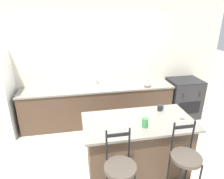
{
  "coord_description": "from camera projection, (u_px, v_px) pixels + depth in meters",
  "views": [
    {
      "loc": [
        -0.46,
        -3.75,
        2.48
      ],
      "look_at": [
        0.17,
        -0.46,
        1.14
      ],
      "focal_mm": 32.0,
      "sensor_mm": 36.0,
      "label": 1
    }
  ],
  "objects": [
    {
      "name": "wall_back",
      "position": [
        96.0,
        63.0,
        4.51
      ],
      "size": [
        6.0,
        0.07,
        2.7
      ],
      "color": "beige",
      "rests_on": "ground_plane"
    },
    {
      "name": "oven_range",
      "position": [
        183.0,
        98.0,
        4.9
      ],
      "size": [
        0.75,
        0.65,
        0.94
      ],
      "color": "#28282B",
      "rests_on": "ground_plane"
    },
    {
      "name": "tumbler_cup",
      "position": [
        145.0,
        122.0,
        2.79
      ],
      "size": [
        0.09,
        0.09,
        0.14
      ],
      "color": "#3D934C",
      "rests_on": "kitchen_island"
    },
    {
      "name": "bar_stool_near",
      "position": [
        120.0,
        175.0,
        2.42
      ],
      "size": [
        0.39,
        0.39,
        1.18
      ],
      "color": "black",
      "rests_on": "ground_plane"
    },
    {
      "name": "back_counter",
      "position": [
        98.0,
        105.0,
        4.58
      ],
      "size": [
        3.38,
        0.64,
        0.89
      ],
      "color": "#4C3828",
      "rests_on": "ground_plane"
    },
    {
      "name": "ground_plane",
      "position": [
        101.0,
        130.0,
        4.42
      ],
      "size": [
        18.0,
        18.0,
        0.0
      ],
      "primitive_type": "plane",
      "color": "beige"
    },
    {
      "name": "pumpkin_decoration",
      "position": [
        147.0,
        84.0,
        4.41
      ],
      "size": [
        0.17,
        0.17,
        0.16
      ],
      "color": "beige",
      "rests_on": "back_counter"
    },
    {
      "name": "kitchen_island",
      "position": [
        137.0,
        146.0,
        3.14
      ],
      "size": [
        1.66,
        0.85,
        0.94
      ],
      "color": "#4C3828",
      "rests_on": "ground_plane"
    },
    {
      "name": "wine_glass",
      "position": [
        183.0,
        113.0,
        2.93
      ],
      "size": [
        0.08,
        0.08,
        0.18
      ],
      "color": "white",
      "rests_on": "kitchen_island"
    },
    {
      "name": "dinner_plate",
      "position": [
        117.0,
        126.0,
        2.83
      ],
      "size": [
        0.27,
        0.27,
        0.02
      ],
      "color": "beige",
      "rests_on": "kitchen_island"
    },
    {
      "name": "sink_faucet",
      "position": [
        97.0,
        78.0,
        4.53
      ],
      "size": [
        0.02,
        0.13,
        0.22
      ],
      "color": "#ADAFB5",
      "rests_on": "back_counter"
    },
    {
      "name": "coffee_mug",
      "position": [
        160.0,
        108.0,
        3.26
      ],
      "size": [
        0.12,
        0.09,
        0.1
      ],
      "color": "#232326",
      "rests_on": "kitchen_island"
    },
    {
      "name": "bar_stool_far",
      "position": [
        185.0,
        164.0,
        2.58
      ],
      "size": [
        0.39,
        0.39,
        1.18
      ],
      "color": "black",
      "rests_on": "ground_plane"
    }
  ]
}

